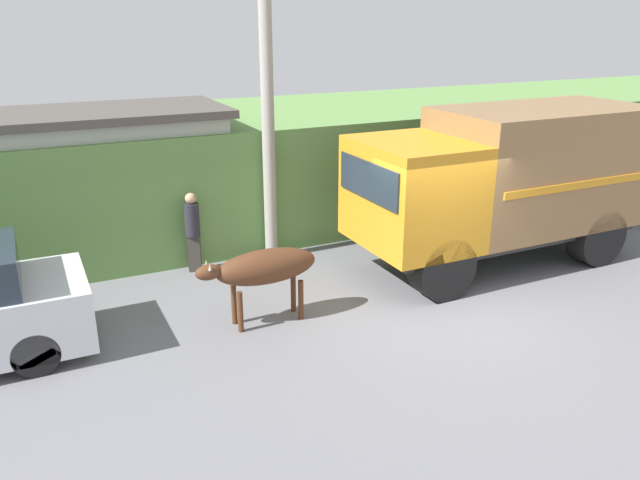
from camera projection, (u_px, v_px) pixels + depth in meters
ground_plane at (449, 308)px, 10.84m from camera, size 60.00×60.00×0.00m
hillside_embankment at (296, 160)px, 15.97m from camera, size 32.00×5.46×2.62m
building_backdrop at (65, 189)px, 12.39m from camera, size 6.51×2.70×3.07m
cargo_truck at (508, 179)px, 12.31m from camera, size 6.15×2.36×3.11m
brown_cow at (264, 268)px, 10.05m from camera, size 2.03×0.57×1.27m
pedestrian_on_hill at (193, 228)px, 12.15m from camera, size 0.37×0.37×1.61m
utility_pole at (267, 96)px, 12.02m from camera, size 0.90×0.25×6.46m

